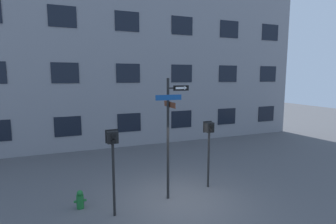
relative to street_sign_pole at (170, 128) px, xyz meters
name	(u,v)px	position (x,y,z in m)	size (l,w,h in m)	color
ground_plane	(180,201)	(0.26, -0.32, -2.46)	(60.00, 60.00, 0.00)	#515154
building_facade	(127,48)	(0.26, 7.54, 3.38)	(24.00, 0.63, 11.69)	gray
street_sign_pole	(170,128)	(0.00, 0.00, 0.00)	(1.19, 0.96, 4.13)	black
pedestrian_signal_left	(113,150)	(-1.98, -0.48, -0.41)	(0.38, 0.40, 2.63)	black
pedestrian_signal_right	(209,137)	(1.71, 0.34, -0.50)	(0.35, 0.40, 2.53)	black
fire_hydrant	(80,200)	(-2.93, 0.38, -2.18)	(0.39, 0.23, 0.60)	#196028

